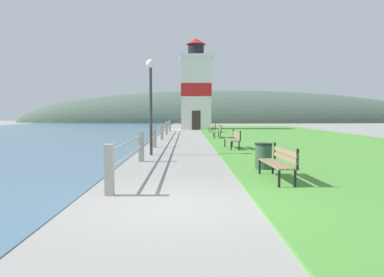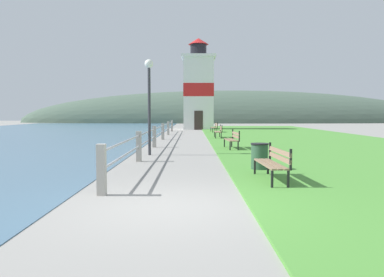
{
  "view_description": "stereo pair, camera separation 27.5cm",
  "coord_description": "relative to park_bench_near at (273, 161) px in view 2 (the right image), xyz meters",
  "views": [
    {
      "loc": [
        0.21,
        -6.87,
        1.75
      ],
      "look_at": [
        0.5,
        14.44,
        0.3
      ],
      "focal_mm": 35.0,
      "sensor_mm": 36.0,
      "label": 1
    },
    {
      "loc": [
        0.49,
        -6.87,
        1.75
      ],
      "look_at": [
        0.5,
        14.44,
        0.3
      ],
      "focal_mm": 35.0,
      "sensor_mm": 36.0,
      "label": 2
    }
  ],
  "objects": [
    {
      "name": "park_bench_by_lighthouse",
      "position": [
        -0.01,
        24.05,
        -0.0
      ],
      "size": [
        0.55,
        1.74,
        0.94
      ],
      "rotation": [
        0.0,
        0.0,
        3.19
      ],
      "color": "#846B51",
      "rests_on": "ground_plane"
    },
    {
      "name": "trash_bin",
      "position": [
        -0.01,
        1.9,
        -0.12
      ],
      "size": [
        0.54,
        0.54,
        0.84
      ],
      "color": "#2D5138",
      "rests_on": "ground_plane"
    },
    {
      "name": "park_bench_far",
      "position": [
        -0.19,
        16.33,
        -0.0
      ],
      "size": [
        0.5,
        1.78,
        0.94
      ],
      "rotation": [
        0.0,
        0.0,
        3.13
      ],
      "color": "#846B51",
      "rests_on": "ground_plane"
    },
    {
      "name": "distant_hillside",
      "position": [
        5.46,
        61.47,
        -0.54
      ],
      "size": [
        80.0,
        16.0,
        12.0
      ],
      "color": "#475B4C",
      "rests_on": "ground_plane"
    },
    {
      "name": "grass_verge",
      "position": [
        4.99,
        14.5,
        -0.51
      ],
      "size": [
        12.0,
        50.93,
        0.06
      ],
      "color": "#4C8E38",
      "rests_on": "ground_plane"
    },
    {
      "name": "seawall_railing",
      "position": [
        -3.98,
        12.45,
        0.1
      ],
      "size": [
        0.18,
        28.04,
        1.1
      ],
      "color": "#A8A399",
      "rests_on": "ground_plane"
    },
    {
      "name": "lighthouse",
      "position": [
        -1.37,
        31.33,
        3.8
      ],
      "size": [
        3.63,
        3.63,
        9.77
      ],
      "color": "white",
      "rests_on": "ground_plane"
    },
    {
      "name": "ground_plane",
      "position": [
        -2.54,
        -2.48,
        -0.54
      ],
      "size": [
        160.0,
        160.0,
        0.0
      ],
      "primitive_type": "plane",
      "color": "gray"
    },
    {
      "name": "lamp_post",
      "position": [
        -3.83,
        6.2,
        2.2
      ],
      "size": [
        0.36,
        0.36,
        3.96
      ],
      "color": "#333338",
      "rests_on": "ground_plane"
    },
    {
      "name": "park_bench_midway",
      "position": [
        -0.1,
        8.47,
        -0.0
      ],
      "size": [
        0.59,
        1.76,
        0.94
      ],
      "rotation": [
        0.0,
        0.0,
        3.21
      ],
      "color": "#846B51",
      "rests_on": "ground_plane"
    },
    {
      "name": "park_bench_near",
      "position": [
        0.0,
        0.0,
        0.0
      ],
      "size": [
        0.55,
        1.97,
        0.94
      ],
      "rotation": [
        0.0,
        0.0,
        3.18
      ],
      "color": "#846B51",
      "rests_on": "ground_plane"
    }
  ]
}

